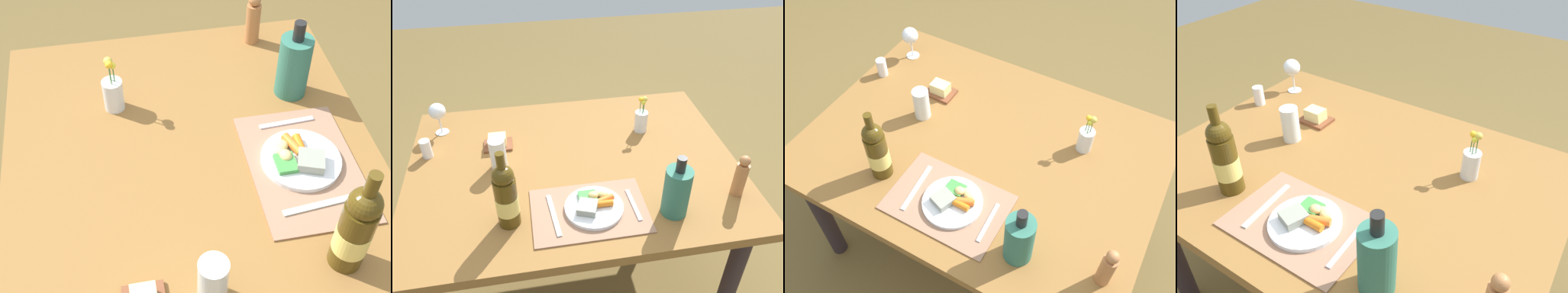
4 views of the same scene
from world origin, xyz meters
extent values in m
plane|color=brown|center=(0.00, 0.00, 0.00)|extent=(8.00, 8.00, 0.00)
cube|color=brown|center=(0.00, 0.00, 0.73)|extent=(1.45, 1.08, 0.04)
cylinder|color=#2D2224|center=(0.63, -0.44, 0.35)|extent=(0.08, 0.08, 0.70)
cylinder|color=#2D2224|center=(-0.63, 0.44, 0.35)|extent=(0.08, 0.08, 0.70)
cylinder|color=#2D2224|center=(0.63, 0.44, 0.35)|extent=(0.08, 0.08, 0.70)
cube|color=#986E54|center=(0.02, -0.30, 0.75)|extent=(0.45, 0.30, 0.01)
cylinder|color=white|center=(0.04, -0.30, 0.76)|extent=(0.23, 0.23, 0.02)
cube|color=gray|center=(0.01, -0.32, 0.78)|extent=(0.09, 0.09, 0.03)
cylinder|color=orange|center=(0.07, -0.30, 0.78)|extent=(0.08, 0.03, 0.03)
cylinder|color=orange|center=(0.08, -0.29, 0.78)|extent=(0.08, 0.05, 0.03)
ellipsoid|color=#D9BE71|center=(0.04, -0.25, 0.78)|extent=(0.04, 0.03, 0.03)
ellipsoid|color=#C7BE72|center=(0.06, -0.24, 0.78)|extent=(0.03, 0.03, 0.02)
ellipsoid|color=#CEC170|center=(0.08, -0.26, 0.78)|extent=(0.04, 0.03, 0.03)
cube|color=#3F8E3F|center=(0.02, -0.25, 0.78)|extent=(0.07, 0.06, 0.01)
cube|color=silver|center=(-0.12, -0.31, 0.76)|extent=(0.04, 0.22, 0.00)
cube|color=silver|center=(0.19, -0.31, 0.76)|extent=(0.02, 0.17, 0.00)
cylinder|color=white|center=(-0.60, 0.35, 0.75)|extent=(0.06, 0.06, 0.00)
cylinder|color=white|center=(-0.60, 0.35, 0.79)|extent=(0.01, 0.01, 0.08)
sphere|color=white|center=(-0.60, 0.35, 0.87)|extent=(0.08, 0.08, 0.08)
cylinder|color=#48360E|center=(-0.29, -0.31, 0.85)|extent=(0.08, 0.08, 0.21)
sphere|color=#48360E|center=(-0.29, -0.31, 0.98)|extent=(0.08, 0.08, 0.08)
cylinder|color=#48360E|center=(-0.29, -0.31, 1.03)|extent=(0.03, 0.03, 0.09)
cylinder|color=#E8CF64|center=(-0.29, -0.31, 0.84)|extent=(0.08, 0.08, 0.07)
cylinder|color=silver|center=(-0.32, 0.03, 0.82)|extent=(0.07, 0.07, 0.14)
cylinder|color=#ADD4CA|center=(-0.32, 0.03, 0.79)|extent=(0.07, 0.07, 0.08)
cylinder|color=white|center=(-0.64, 0.17, 0.79)|extent=(0.05, 0.05, 0.09)
cylinder|color=silver|center=(0.37, 0.20, 0.80)|extent=(0.06, 0.06, 0.10)
cylinder|color=#3F7233|center=(0.37, 0.19, 0.83)|extent=(0.00, 0.00, 0.16)
sphere|color=yellow|center=(0.37, 0.19, 0.91)|extent=(0.02, 0.02, 0.02)
cylinder|color=#3F7233|center=(0.36, 0.20, 0.84)|extent=(0.00, 0.00, 0.18)
sphere|color=yellow|center=(0.36, 0.20, 0.93)|extent=(0.02, 0.02, 0.02)
cylinder|color=#3F7233|center=(0.38, 0.20, 0.84)|extent=(0.00, 0.00, 0.17)
sphere|color=gold|center=(0.38, 0.20, 0.92)|extent=(0.03, 0.03, 0.03)
cylinder|color=#2F6C58|center=(0.34, -0.36, 0.85)|extent=(0.10, 0.10, 0.20)
cylinder|color=black|center=(0.34, -0.36, 0.98)|extent=(0.04, 0.04, 0.06)
cube|color=brown|center=(-0.33, 0.19, 0.75)|extent=(0.13, 0.10, 0.01)
cube|color=#EAD78B|center=(-0.33, 0.19, 0.78)|extent=(0.08, 0.06, 0.05)
cylinder|color=#AD6D3E|center=(0.62, -0.31, 0.82)|extent=(0.05, 0.05, 0.15)
sphere|color=#AD6D3E|center=(0.62, -0.31, 0.92)|extent=(0.04, 0.04, 0.04)
camera|label=1|loc=(-0.90, 0.18, 1.91)|focal=49.34mm
camera|label=2|loc=(-0.18, -1.39, 1.89)|focal=37.21mm
camera|label=3|loc=(0.56, -1.03, 2.16)|focal=40.35mm
camera|label=4|loc=(0.69, -0.92, 1.67)|focal=37.00mm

